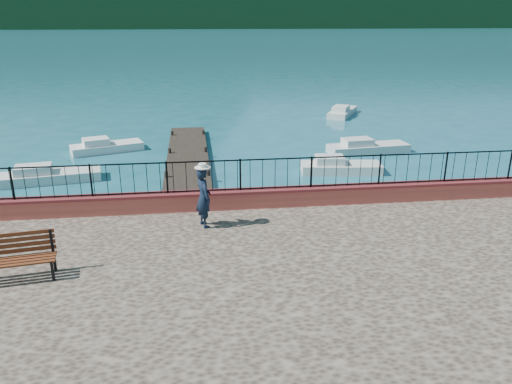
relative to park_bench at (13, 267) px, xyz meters
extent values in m
plane|color=#19596B|center=(5.81, 0.10, -1.51)|extent=(2000.00, 2000.00, 0.00)
cube|color=#C45A46|center=(5.81, 3.80, -0.02)|extent=(28.00, 0.46, 0.58)
cube|color=black|center=(5.81, 3.80, 0.74)|extent=(27.00, 0.05, 0.95)
cube|color=#2D231C|center=(3.81, 12.10, -1.36)|extent=(2.00, 16.00, 0.30)
cube|color=black|center=(5.81, 300.10, 7.49)|extent=(900.00, 60.00, 18.00)
ellipsoid|color=#142D23|center=(225.81, 560.10, -1.51)|extent=(448.00, 384.00, 180.00)
cube|color=black|center=(0.01, -0.04, -0.08)|extent=(1.94, 0.85, 0.47)
cube|color=brown|center=(-0.04, 0.24, 0.45)|extent=(1.87, 0.36, 0.57)
imported|color=black|center=(4.35, 2.51, 0.55)|extent=(0.60, 0.73, 1.72)
cylinder|color=white|center=(4.35, 2.51, 1.47)|extent=(0.44, 0.44, 0.12)
cube|color=silver|center=(-2.12, 11.05, -1.11)|extent=(4.39, 2.00, 0.80)
cube|color=silver|center=(10.83, 10.75, -1.11)|extent=(3.77, 1.73, 0.80)
cube|color=silver|center=(13.28, 14.06, -1.11)|extent=(4.39, 1.77, 0.80)
cube|color=silver|center=(-0.44, 15.97, -1.11)|extent=(3.88, 2.43, 0.80)
cube|color=silver|center=(14.92, 24.32, -1.11)|extent=(3.15, 4.16, 0.80)
camera|label=1|loc=(4.16, -10.57, 5.32)|focal=35.00mm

